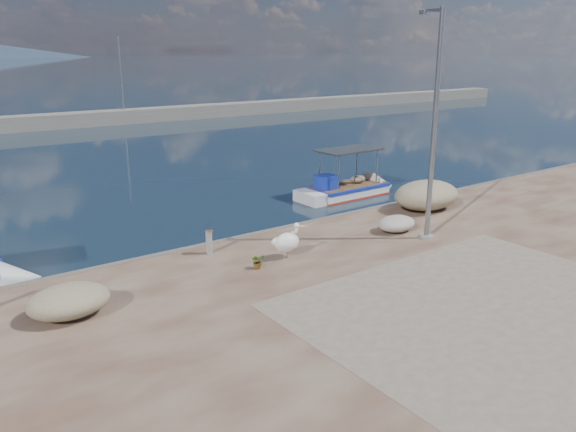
{
  "coord_description": "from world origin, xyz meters",
  "views": [
    {
      "loc": [
        -9.86,
        -9.83,
        6.26
      ],
      "look_at": [
        0.0,
        3.8,
        1.3
      ],
      "focal_mm": 35.0,
      "sensor_mm": 36.0,
      "label": 1
    }
  ],
  "objects_px": {
    "pelican": "(287,242)",
    "bollard_near": "(209,240)",
    "boat_right": "(347,192)",
    "lamp_post": "(433,135)"
  },
  "relations": [
    {
      "from": "pelican",
      "to": "bollard_near",
      "type": "height_order",
      "value": "pelican"
    },
    {
      "from": "boat_right",
      "to": "lamp_post",
      "type": "bearing_deg",
      "value": -113.23
    },
    {
      "from": "bollard_near",
      "to": "lamp_post",
      "type": "bearing_deg",
      "value": -23.68
    },
    {
      "from": "boat_right",
      "to": "pelican",
      "type": "relative_size",
      "value": 4.75
    },
    {
      "from": "lamp_post",
      "to": "bollard_near",
      "type": "xyz_separation_m",
      "value": [
        -6.32,
        2.77,
        -2.88
      ]
    },
    {
      "from": "pelican",
      "to": "boat_right",
      "type": "bearing_deg",
      "value": 61.99
    },
    {
      "from": "pelican",
      "to": "lamp_post",
      "type": "distance_m",
      "value": 5.56
    },
    {
      "from": "pelican",
      "to": "bollard_near",
      "type": "xyz_separation_m",
      "value": [
        -1.67,
        1.64,
        -0.07
      ]
    },
    {
      "from": "lamp_post",
      "to": "bollard_near",
      "type": "relative_size",
      "value": 9.08
    },
    {
      "from": "boat_right",
      "to": "bollard_near",
      "type": "xyz_separation_m",
      "value": [
        -9.21,
        -4.26,
        0.73
      ]
    }
  ]
}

